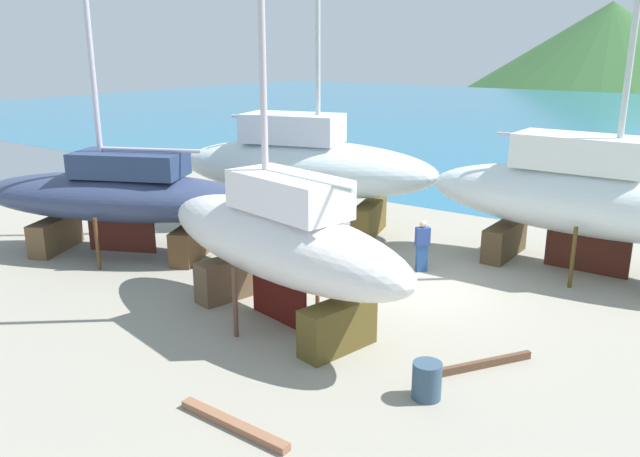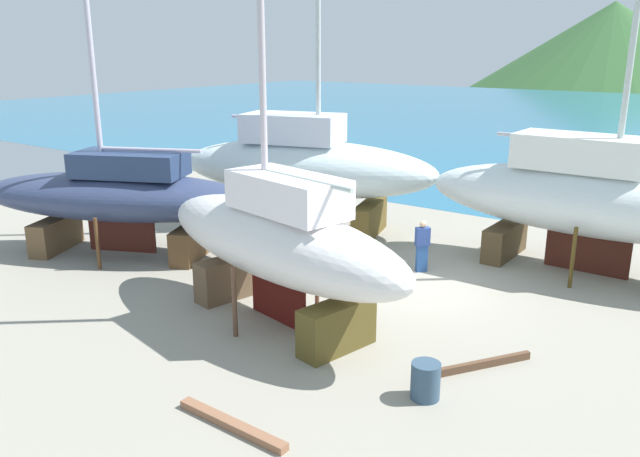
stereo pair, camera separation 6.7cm
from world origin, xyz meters
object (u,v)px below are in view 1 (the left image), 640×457
sailboat_mid_port (592,199)px  sailboat_large_starboard (279,240)px  sailboat_small_center (304,166)px  worker (422,245)px  barrel_by_slipway (427,380)px  sailboat_far_slipway (119,196)px

sailboat_mid_port → sailboat_large_starboard: bearing=-121.9°
sailboat_small_center → worker: size_ratio=9.41×
sailboat_small_center → worker: sailboat_small_center is taller
worker → barrel_by_slipway: (3.55, -6.78, -0.48)m
sailboat_mid_port → sailboat_far_slipway: sailboat_mid_port is taller
sailboat_small_center → sailboat_mid_port: (10.24, 1.18, -0.10)m
sailboat_far_slipway → sailboat_large_starboard: bearing=146.1°
barrel_by_slipway → worker: bearing=117.6°
sailboat_large_starboard → sailboat_far_slipway: (-7.91, 1.21, -0.16)m
sailboat_small_center → sailboat_large_starboard: (4.78, -7.43, -0.25)m
sailboat_large_starboard → sailboat_mid_port: size_ratio=0.89×
sailboat_small_center → sailboat_far_slipway: (-3.13, -6.22, -0.41)m
sailboat_mid_port → sailboat_far_slipway: size_ratio=1.11×
sailboat_mid_port → barrel_by_slipway: (-0.67, -9.78, -1.99)m
barrel_by_slipway → sailboat_far_slipway: bearing=169.4°
barrel_by_slipway → sailboat_mid_port: bearing=86.1°
worker → barrel_by_slipway: 7.67m
sailboat_large_starboard → worker: sailboat_large_starboard is taller
worker → sailboat_large_starboard: bearing=119.7°
sailboat_small_center → barrel_by_slipway: 13.03m
sailboat_large_starboard → sailboat_far_slipway: bearing=3.4°
sailboat_small_center → sailboat_far_slipway: bearing=-132.4°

